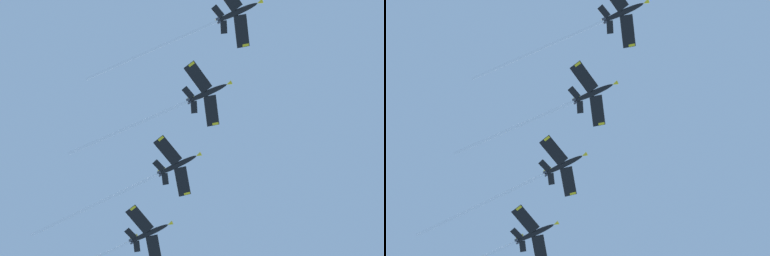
{
  "view_description": "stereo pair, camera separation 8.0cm",
  "coord_description": "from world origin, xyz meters",
  "views": [
    {
      "loc": [
        -8.16,
        28.61,
        1.54
      ],
      "look_at": [
        51.84,
        29.89,
        165.18
      ],
      "focal_mm": 57.47,
      "sensor_mm": 36.0,
      "label": 1
    },
    {
      "loc": [
        -8.16,
        28.69,
        1.54
      ],
      "look_at": [
        51.84,
        29.89,
        165.18
      ],
      "focal_mm": 57.47,
      "sensor_mm": 36.0,
      "label": 2
    }
  ],
  "objects": [
    {
      "name": "jet_lead",
      "position": [
        22.73,
        24.12,
        167.88
      ],
      "size": [
        25.33,
        48.66,
        11.29
      ],
      "color": "black"
    },
    {
      "name": "jet_second",
      "position": [
        45.47,
        34.55,
        165.2
      ],
      "size": [
        24.25,
        46.56,
        10.69
      ],
      "color": "black"
    },
    {
      "name": "jet_third",
      "position": [
        66.84,
        44.68,
        161.74
      ],
      "size": [
        26.68,
        49.56,
        11.96
      ],
      "color": "black"
    },
    {
      "name": "jet_fourth",
      "position": [
        85.91,
        51.94,
        158.34
      ],
      "size": [
        25.93,
        50.34,
        11.12
      ],
      "color": "black"
    }
  ]
}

